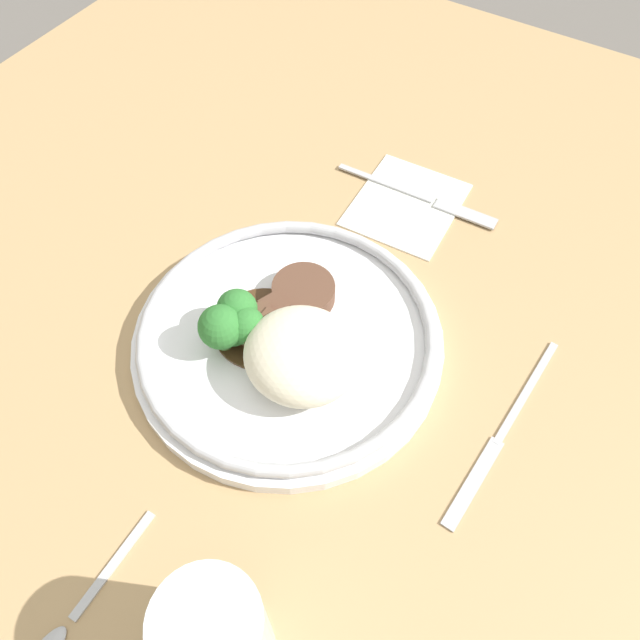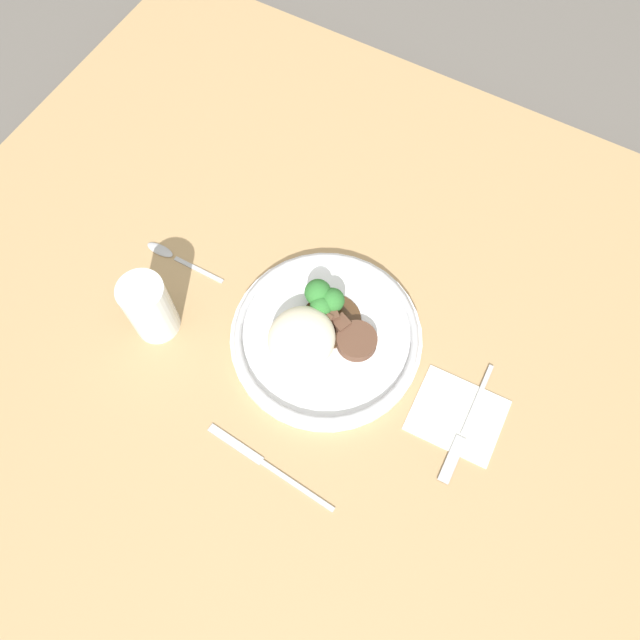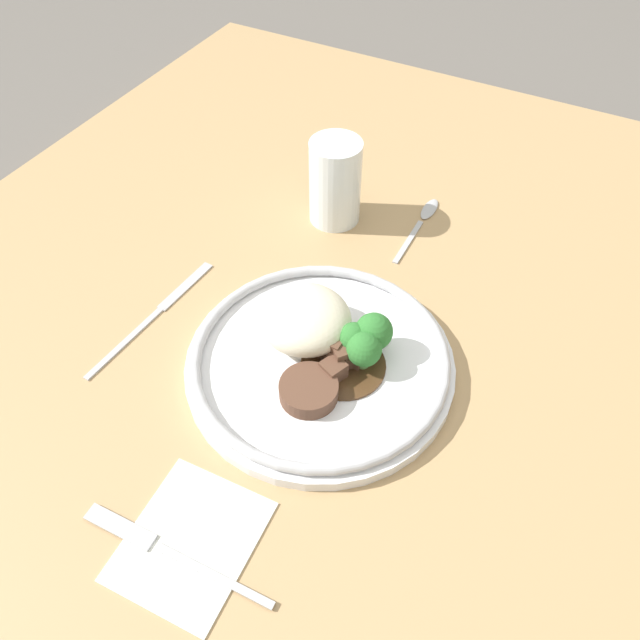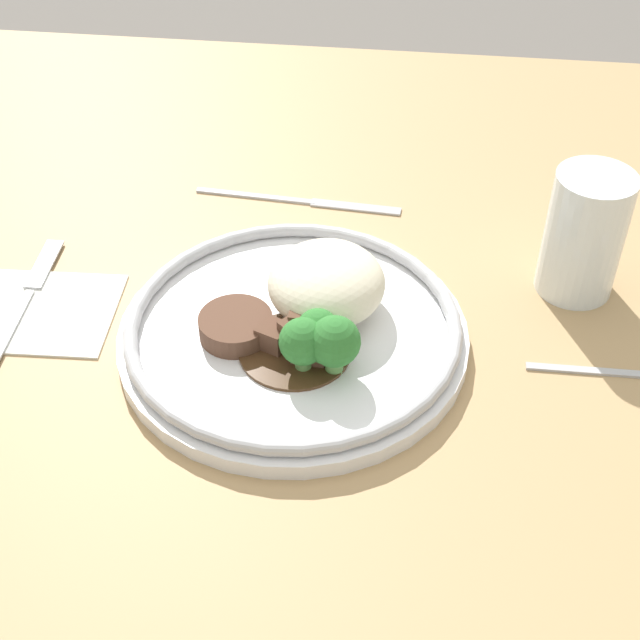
{
  "view_description": "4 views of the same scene",
  "coord_description": "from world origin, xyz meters",
  "px_view_note": "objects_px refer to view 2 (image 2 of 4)",
  "views": [
    {
      "loc": [
        0.23,
        0.19,
        0.54
      ],
      "look_at": [
        -0.05,
        0.03,
        0.07
      ],
      "focal_mm": 35.0,
      "sensor_mm": 36.0,
      "label": 1
    },
    {
      "loc": [
        -0.2,
        0.33,
        0.91
      ],
      "look_at": [
        -0.01,
        -0.01,
        0.06
      ],
      "focal_mm": 35.0,
      "sensor_mm": 36.0,
      "label": 2
    },
    {
      "loc": [
        -0.38,
        -0.19,
        0.58
      ],
      "look_at": [
        0.0,
        0.02,
        0.08
      ],
      "focal_mm": 35.0,
      "sensor_mm": 36.0,
      "label": 3
    },
    {
      "loc": [
        0.06,
        -0.53,
        0.54
      ],
      "look_at": [
        -0.0,
        0.01,
        0.06
      ],
      "focal_mm": 50.0,
      "sensor_mm": 36.0,
      "label": 4
    }
  ],
  "objects_px": {
    "fork": "(463,433)",
    "spoon": "(169,256)",
    "plate": "(323,333)",
    "juice_glass": "(150,309)",
    "knife": "(265,464)"
  },
  "relations": [
    {
      "from": "juice_glass",
      "to": "knife",
      "type": "bearing_deg",
      "value": 157.96
    },
    {
      "from": "fork",
      "to": "knife",
      "type": "relative_size",
      "value": 0.91
    },
    {
      "from": "plate",
      "to": "knife",
      "type": "height_order",
      "value": "plate"
    },
    {
      "from": "knife",
      "to": "spoon",
      "type": "xyz_separation_m",
      "value": [
        0.31,
        -0.21,
        0.0
      ]
    },
    {
      "from": "plate",
      "to": "fork",
      "type": "height_order",
      "value": "plate"
    },
    {
      "from": "fork",
      "to": "spoon",
      "type": "distance_m",
      "value": 0.53
    },
    {
      "from": "juice_glass",
      "to": "fork",
      "type": "height_order",
      "value": "juice_glass"
    },
    {
      "from": "plate",
      "to": "fork",
      "type": "distance_m",
      "value": 0.25
    },
    {
      "from": "knife",
      "to": "juice_glass",
      "type": "bearing_deg",
      "value": -18.12
    },
    {
      "from": "fork",
      "to": "knife",
      "type": "distance_m",
      "value": 0.28
    },
    {
      "from": "plate",
      "to": "juice_glass",
      "type": "bearing_deg",
      "value": 23.69
    },
    {
      "from": "plate",
      "to": "spoon",
      "type": "xyz_separation_m",
      "value": [
        0.29,
        -0.01,
        -0.02
      ]
    },
    {
      "from": "juice_glass",
      "to": "knife",
      "type": "height_order",
      "value": "juice_glass"
    },
    {
      "from": "juice_glass",
      "to": "fork",
      "type": "bearing_deg",
      "value": -171.54
    },
    {
      "from": "plate",
      "to": "juice_glass",
      "type": "height_order",
      "value": "juice_glass"
    }
  ]
}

